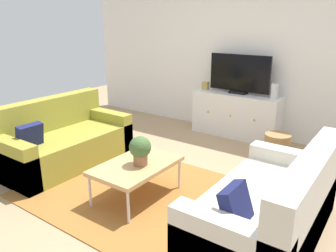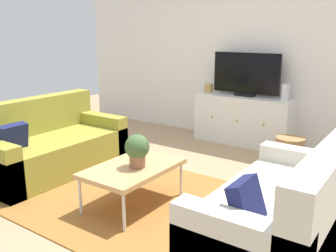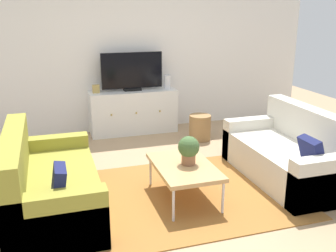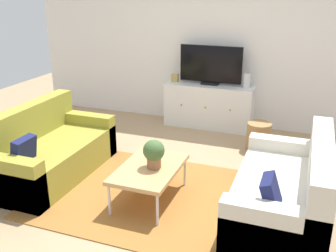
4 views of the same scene
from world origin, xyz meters
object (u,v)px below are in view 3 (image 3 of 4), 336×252
(potted_plant, at_px, (189,149))
(flat_screen_tv, at_px, (132,72))
(couch_left_side, at_px, (44,188))
(couch_right_side, at_px, (292,156))
(coffee_table, at_px, (184,167))
(tv_console, at_px, (133,112))
(mantel_clock, at_px, (96,89))
(wicker_basket, at_px, (200,127))
(glass_vase, at_px, (167,82))

(potted_plant, xyz_separation_m, flat_screen_tv, (-0.05, 2.52, 0.45))
(couch_left_side, height_order, couch_right_side, same)
(couch_left_side, bearing_deg, potted_plant, -4.66)
(potted_plant, relative_size, flat_screen_tv, 0.31)
(couch_right_side, distance_m, coffee_table, 1.45)
(couch_right_side, relative_size, tv_console, 1.19)
(couch_left_side, distance_m, potted_plant, 1.52)
(flat_screen_tv, bearing_deg, couch_right_side, -58.97)
(couch_left_side, xyz_separation_m, tv_console, (1.43, 2.37, 0.07))
(mantel_clock, bearing_deg, flat_screen_tv, 1.94)
(couch_right_side, distance_m, wicker_basket, 1.76)
(mantel_clock, bearing_deg, glass_vase, 0.00)
(couch_right_side, height_order, glass_vase, glass_vase)
(coffee_table, relative_size, wicker_basket, 2.34)
(coffee_table, xyz_separation_m, wicker_basket, (0.91, 1.80, -0.17))
(couch_left_side, xyz_separation_m, wicker_basket, (2.35, 1.67, -0.08))
(couch_left_side, height_order, flat_screen_tv, flat_screen_tv)
(coffee_table, bearing_deg, flat_screen_tv, 90.09)
(tv_console, xyz_separation_m, flat_screen_tv, (-0.00, 0.02, 0.66))
(flat_screen_tv, bearing_deg, couch_left_side, -120.93)
(coffee_table, height_order, wicker_basket, wicker_basket)
(potted_plant, xyz_separation_m, wicker_basket, (0.86, 1.79, -0.37))
(couch_left_side, relative_size, tv_console, 1.19)
(couch_right_side, distance_m, glass_vase, 2.58)
(tv_console, distance_m, glass_vase, 0.75)
(flat_screen_tv, bearing_deg, glass_vase, -1.94)
(tv_console, bearing_deg, couch_left_side, -121.14)
(potted_plant, bearing_deg, wicker_basket, 64.34)
(flat_screen_tv, height_order, wicker_basket, flat_screen_tv)
(couch_right_side, bearing_deg, mantel_clock, 130.56)
(potted_plant, bearing_deg, couch_right_side, 5.01)
(potted_plant, relative_size, mantel_clock, 2.39)
(couch_right_side, distance_m, flat_screen_tv, 2.89)
(couch_left_side, distance_m, wicker_basket, 2.89)
(flat_screen_tv, xyz_separation_m, mantel_clock, (-0.59, -0.02, -0.24))
(couch_left_side, bearing_deg, tv_console, 58.86)
(couch_right_side, xyz_separation_m, mantel_clock, (-2.03, 2.37, 0.49))
(potted_plant, relative_size, glass_vase, 1.37)
(wicker_basket, bearing_deg, glass_vase, 114.88)
(couch_left_side, bearing_deg, wicker_basket, 35.44)
(coffee_table, relative_size, flat_screen_tv, 0.94)
(couch_left_side, xyz_separation_m, potted_plant, (1.49, -0.12, 0.29))
(mantel_clock, bearing_deg, couch_right_side, -49.44)
(glass_vase, bearing_deg, flat_screen_tv, 178.06)
(couch_left_side, distance_m, glass_vase, 3.17)
(potted_plant, distance_m, flat_screen_tv, 2.56)
(coffee_table, bearing_deg, couch_right_side, 5.18)
(couch_left_side, bearing_deg, coffee_table, -5.17)
(couch_left_side, relative_size, flat_screen_tv, 1.70)
(couch_left_side, distance_m, coffee_table, 1.45)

